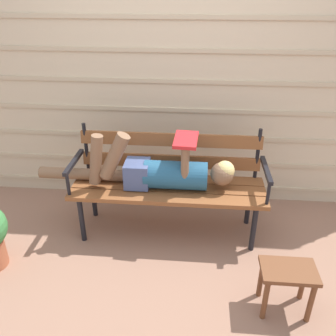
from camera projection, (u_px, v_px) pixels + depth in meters
name	position (u px, v px, depth m)	size (l,w,h in m)	color
ground_plane	(166.00, 242.00, 3.07)	(12.00, 12.00, 0.00)	#936B56
house_siding	(174.00, 80.00, 3.21)	(4.57, 0.08, 2.39)	beige
park_bench	(169.00, 178.00, 3.04)	(1.62, 0.49, 0.91)	brown
reclining_person	(159.00, 171.00, 2.93)	(1.66, 0.26, 0.51)	#23567A
footstool	(287.00, 279.00, 2.34)	(0.36, 0.24, 0.35)	brown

